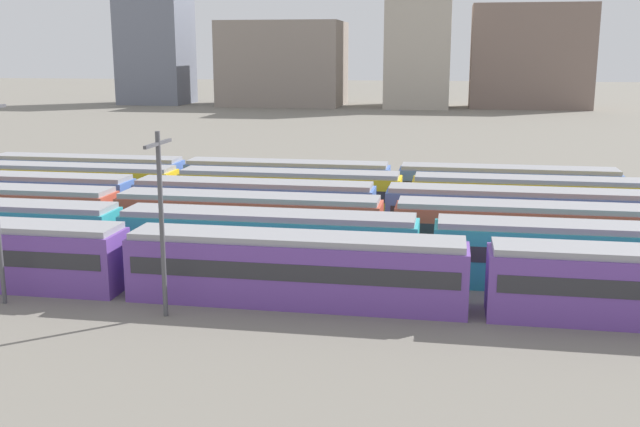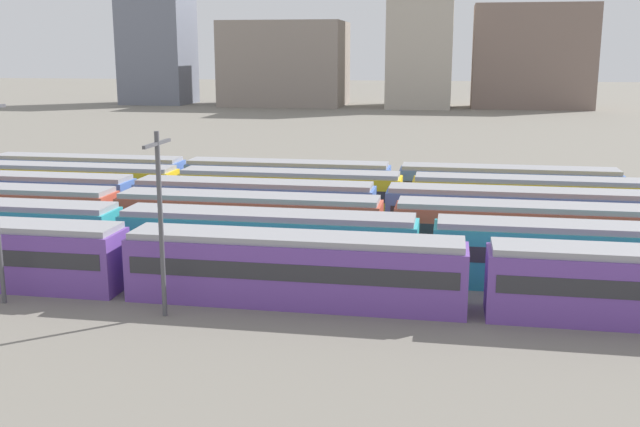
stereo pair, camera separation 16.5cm
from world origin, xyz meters
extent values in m
plane|color=slate|center=(0.00, 13.00, 0.00)|extent=(600.00, 600.00, 0.00)
cube|color=#6B429E|center=(14.85, 0.00, 1.70)|extent=(18.00, 3.00, 3.40)
cube|color=#2D2D33|center=(14.85, 0.00, 2.11)|extent=(17.20, 3.06, 0.90)
cube|color=#939399|center=(14.85, 0.00, 3.57)|extent=(17.60, 2.70, 0.35)
cube|color=teal|center=(12.06, 5.20, 1.70)|extent=(18.00, 3.00, 3.40)
cube|color=#2D2D33|center=(12.06, 5.20, 2.11)|extent=(17.20, 3.06, 0.90)
cube|color=#939399|center=(12.06, 5.20, 3.57)|extent=(17.60, 2.70, 0.35)
cube|color=teal|center=(30.96, 5.20, 1.70)|extent=(18.00, 3.00, 3.40)
cube|color=#2D2D33|center=(30.96, 5.20, 2.11)|extent=(17.20, 3.06, 0.90)
cube|color=#939399|center=(30.96, 5.20, 3.57)|extent=(17.60, 2.70, 0.35)
cube|color=#BC4C38|center=(9.45, 10.40, 1.70)|extent=(18.00, 3.00, 3.40)
cube|color=#2D2D33|center=(9.45, 10.40, 2.11)|extent=(17.20, 3.06, 0.90)
cube|color=#939399|center=(9.45, 10.40, 3.57)|extent=(17.60, 2.70, 0.35)
cube|color=#BC4C38|center=(28.35, 10.40, 1.70)|extent=(18.00, 3.00, 3.40)
cube|color=#2D2D33|center=(28.35, 10.40, 2.11)|extent=(17.20, 3.06, 0.90)
cube|color=#939399|center=(28.35, 10.40, 3.57)|extent=(17.60, 2.70, 0.35)
cube|color=#4C70BC|center=(-10.47, 15.60, 1.70)|extent=(18.00, 3.00, 3.40)
cube|color=#2D2D33|center=(-10.47, 15.60, 2.11)|extent=(17.20, 3.06, 0.90)
cube|color=#939399|center=(-10.47, 15.60, 3.57)|extent=(17.60, 2.70, 0.35)
cube|color=#4C70BC|center=(8.43, 15.60, 1.70)|extent=(18.00, 3.00, 3.40)
cube|color=#2D2D33|center=(8.43, 15.60, 2.11)|extent=(17.20, 3.06, 0.90)
cube|color=#939399|center=(8.43, 15.60, 3.57)|extent=(17.60, 2.70, 0.35)
cube|color=#4C70BC|center=(27.33, 15.60, 1.70)|extent=(18.00, 3.00, 3.40)
cube|color=#2D2D33|center=(27.33, 15.60, 2.11)|extent=(17.20, 3.06, 0.90)
cube|color=#939399|center=(27.33, 15.60, 3.57)|extent=(17.60, 2.70, 0.35)
cube|color=yellow|center=(-8.87, 20.80, 1.70)|extent=(18.00, 3.00, 3.40)
cube|color=#2D2D33|center=(-8.87, 20.80, 2.11)|extent=(17.20, 3.06, 0.90)
cube|color=#939399|center=(-8.87, 20.80, 3.57)|extent=(17.60, 2.70, 0.35)
cube|color=yellow|center=(10.03, 20.80, 1.70)|extent=(18.00, 3.00, 3.40)
cube|color=#2D2D33|center=(10.03, 20.80, 2.11)|extent=(17.20, 3.06, 0.90)
cube|color=#939399|center=(10.03, 20.80, 3.57)|extent=(17.60, 2.70, 0.35)
cube|color=yellow|center=(28.93, 20.80, 1.70)|extent=(18.00, 3.00, 3.40)
cube|color=#2D2D33|center=(28.93, 20.80, 2.11)|extent=(17.20, 3.06, 0.90)
cube|color=#939399|center=(28.93, 20.80, 3.57)|extent=(17.60, 2.70, 0.35)
cube|color=#4C70BC|center=(-10.23, 26.00, 1.70)|extent=(18.00, 3.00, 3.40)
cube|color=#2D2D33|center=(-10.23, 26.00, 2.11)|extent=(17.20, 3.06, 0.90)
cube|color=#939399|center=(-10.23, 26.00, 3.57)|extent=(17.60, 2.70, 0.35)
cube|color=#4C70BC|center=(8.67, 26.00, 1.70)|extent=(18.00, 3.00, 3.40)
cube|color=#2D2D33|center=(8.67, 26.00, 2.11)|extent=(17.20, 3.06, 0.90)
cube|color=#939399|center=(8.67, 26.00, 3.57)|extent=(17.60, 2.70, 0.35)
cube|color=#4C70BC|center=(27.57, 26.00, 1.70)|extent=(18.00, 3.00, 3.40)
cube|color=#2D2D33|center=(27.57, 26.00, 2.11)|extent=(17.20, 3.06, 0.90)
cube|color=#939399|center=(27.57, 26.00, 3.57)|extent=(17.60, 2.70, 0.35)
cylinder|color=#4C4C51|center=(8.75, -3.09, 4.69)|extent=(0.24, 0.24, 9.37)
cube|color=#47474C|center=(8.75, -3.09, 8.77)|extent=(0.16, 3.20, 0.16)
cube|color=slate|center=(-51.83, 146.13, 13.79)|extent=(16.33, 15.12, 27.57)
cube|color=gray|center=(-18.49, 146.13, 10.20)|extent=(29.55, 21.38, 20.40)
cube|color=#B2A899|center=(14.79, 146.13, 17.88)|extent=(15.05, 21.32, 35.76)
cube|color=#7A665B|center=(40.92, 146.13, 11.98)|extent=(27.64, 12.87, 23.95)
camera|label=1|loc=(22.56, -36.77, 13.11)|focal=41.52mm
camera|label=2|loc=(22.72, -36.74, 13.11)|focal=41.52mm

